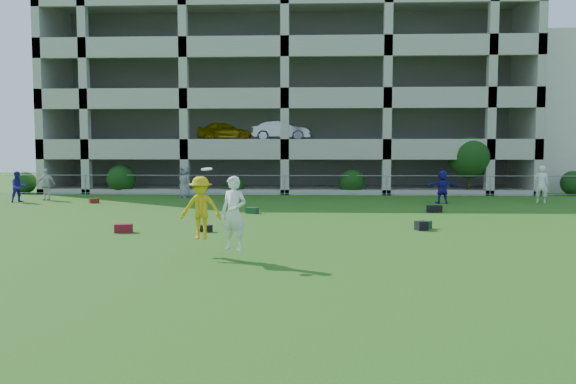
{
  "coord_description": "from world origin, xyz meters",
  "views": [
    {
      "loc": [
        1.61,
        -14.06,
        2.71
      ],
      "look_at": [
        0.88,
        3.0,
        1.4
      ],
      "focal_mm": 35.0,
      "sensor_mm": 36.0,
      "label": 1
    }
  ],
  "objects_px": {
    "bystander_d": "(442,187)",
    "bystander_e": "(541,184)",
    "bystander_a": "(18,187)",
    "bystander_c": "(185,182)",
    "parking_garage": "(290,104)",
    "frisbee_contest": "(212,210)",
    "bystander_b": "(46,184)",
    "crate_d": "(421,226)"
  },
  "relations": [
    {
      "from": "bystander_b",
      "to": "crate_d",
      "type": "distance_m",
      "value": 20.58
    },
    {
      "from": "bystander_a",
      "to": "bystander_c",
      "type": "distance_m",
      "value": 8.44
    },
    {
      "from": "bystander_c",
      "to": "bystander_e",
      "type": "bearing_deg",
      "value": 34.52
    },
    {
      "from": "bystander_b",
      "to": "bystander_e",
      "type": "xyz_separation_m",
      "value": [
        25.61,
        -0.58,
        0.11
      ]
    },
    {
      "from": "bystander_a",
      "to": "crate_d",
      "type": "relative_size",
      "value": 4.5
    },
    {
      "from": "crate_d",
      "to": "parking_garage",
      "type": "distance_m",
      "value": 24.28
    },
    {
      "from": "bystander_b",
      "to": "bystander_e",
      "type": "distance_m",
      "value": 25.62
    },
    {
      "from": "crate_d",
      "to": "parking_garage",
      "type": "bearing_deg",
      "value": 102.97
    },
    {
      "from": "crate_d",
      "to": "bystander_c",
      "type": "bearing_deg",
      "value": 131.72
    },
    {
      "from": "bystander_c",
      "to": "bystander_e",
      "type": "height_order",
      "value": "bystander_e"
    },
    {
      "from": "bystander_c",
      "to": "bystander_e",
      "type": "xyz_separation_m",
      "value": [
        18.56,
        -2.3,
        0.07
      ]
    },
    {
      "from": "bystander_c",
      "to": "bystander_d",
      "type": "xyz_separation_m",
      "value": [
        13.58,
        -2.64,
        -0.05
      ]
    },
    {
      "from": "bystander_e",
      "to": "crate_d",
      "type": "bearing_deg",
      "value": 72.05
    },
    {
      "from": "bystander_a",
      "to": "bystander_b",
      "type": "distance_m",
      "value": 1.47
    },
    {
      "from": "bystander_d",
      "to": "bystander_e",
      "type": "xyz_separation_m",
      "value": [
        4.98,
        0.33,
        0.12
      ]
    },
    {
      "from": "bystander_d",
      "to": "crate_d",
      "type": "distance_m",
      "value": 9.85
    },
    {
      "from": "crate_d",
      "to": "frisbee_contest",
      "type": "bearing_deg",
      "value": -140.92
    },
    {
      "from": "frisbee_contest",
      "to": "bystander_b",
      "type": "bearing_deg",
      "value": 127.23
    },
    {
      "from": "bystander_a",
      "to": "parking_garage",
      "type": "relative_size",
      "value": 0.05
    },
    {
      "from": "bystander_b",
      "to": "bystander_e",
      "type": "relative_size",
      "value": 0.89
    },
    {
      "from": "frisbee_contest",
      "to": "parking_garage",
      "type": "distance_m",
      "value": 28.38
    },
    {
      "from": "bystander_e",
      "to": "frisbee_contest",
      "type": "distance_m",
      "value": 20.31
    },
    {
      "from": "bystander_d",
      "to": "frisbee_contest",
      "type": "xyz_separation_m",
      "value": [
        -8.99,
        -14.4,
        0.37
      ]
    },
    {
      "from": "bystander_c",
      "to": "bystander_e",
      "type": "relative_size",
      "value": 0.93
    },
    {
      "from": "bystander_a",
      "to": "bystander_e",
      "type": "relative_size",
      "value": 0.83
    },
    {
      "from": "frisbee_contest",
      "to": "crate_d",
      "type": "bearing_deg",
      "value": 39.08
    },
    {
      "from": "frisbee_contest",
      "to": "bystander_e",
      "type": "bearing_deg",
      "value": 46.52
    },
    {
      "from": "bystander_b",
      "to": "parking_garage",
      "type": "height_order",
      "value": "parking_garage"
    },
    {
      "from": "bystander_d",
      "to": "bystander_e",
      "type": "relative_size",
      "value": 0.87
    },
    {
      "from": "bystander_a",
      "to": "bystander_d",
      "type": "xyz_separation_m",
      "value": [
        21.5,
        0.27,
        0.04
      ]
    },
    {
      "from": "bystander_b",
      "to": "crate_d",
      "type": "xyz_separation_m",
      "value": [
        17.79,
        -10.32,
        -0.69
      ]
    },
    {
      "from": "bystander_b",
      "to": "bystander_d",
      "type": "distance_m",
      "value": 20.65
    },
    {
      "from": "bystander_e",
      "to": "parking_garage",
      "type": "height_order",
      "value": "parking_garage"
    },
    {
      "from": "crate_d",
      "to": "bystander_e",
      "type": "bearing_deg",
      "value": 51.23
    },
    {
      "from": "bystander_c",
      "to": "parking_garage",
      "type": "distance_m",
      "value": 13.24
    },
    {
      "from": "bystander_c",
      "to": "bystander_b",
      "type": "bearing_deg",
      "value": -124.7
    },
    {
      "from": "bystander_c",
      "to": "frisbee_contest",
      "type": "bearing_deg",
      "value": -33.35
    },
    {
      "from": "bystander_a",
      "to": "bystander_e",
      "type": "bearing_deg",
      "value": -44.7
    },
    {
      "from": "bystander_c",
      "to": "parking_garage",
      "type": "bearing_deg",
      "value": 105.07
    },
    {
      "from": "bystander_c",
      "to": "bystander_e",
      "type": "distance_m",
      "value": 18.7
    },
    {
      "from": "bystander_d",
      "to": "crate_d",
      "type": "xyz_separation_m",
      "value": [
        -2.84,
        -9.41,
        -0.68
      ]
    },
    {
      "from": "bystander_b",
      "to": "parking_garage",
      "type": "bearing_deg",
      "value": 42.7
    }
  ]
}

